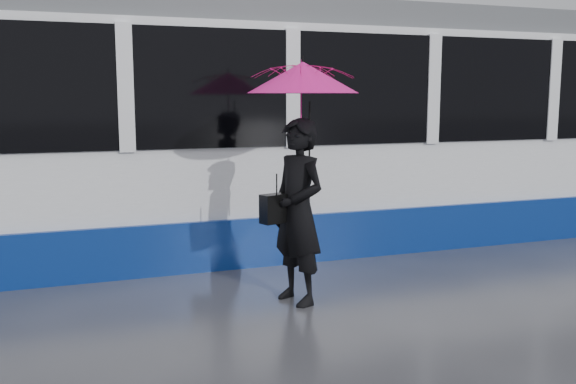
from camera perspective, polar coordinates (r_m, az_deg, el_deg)
name	(u,v)px	position (r m, az deg, el deg)	size (l,w,h in m)	color
ground	(341,290)	(7.13, 4.72, -8.71)	(90.00, 90.00, 0.00)	#2F2F35
rails	(270,242)	(9.38, -1.65, -4.44)	(34.00, 1.51, 0.02)	#3F3D38
tram	(156,132)	(8.79, -11.68, 5.25)	(26.00, 2.56, 3.35)	white
woman	(298,212)	(6.51, 0.88, -1.76)	(0.69, 0.45, 1.89)	black
umbrella	(303,100)	(6.43, 1.32, 8.22)	(1.41, 1.41, 1.28)	#E8134A
handbag	(277,208)	(6.45, -1.01, -1.45)	(0.37, 0.25, 0.47)	black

